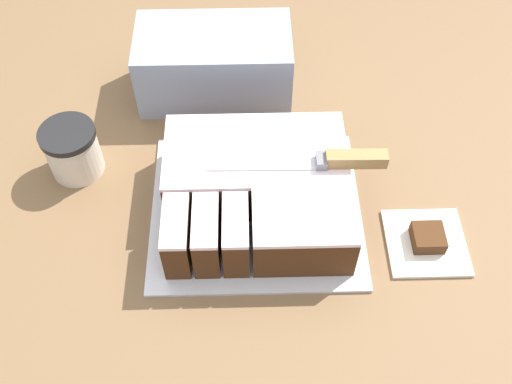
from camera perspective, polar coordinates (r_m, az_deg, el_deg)
name	(u,v)px	position (r m, az deg, el deg)	size (l,w,h in m)	color
ground_plane	(268,379)	(1.83, 1.15, -17.35)	(8.00, 8.00, 0.00)	#9E9384
countertop	(271,308)	(1.39, 1.47, -10.95)	(1.40, 1.10, 0.94)	brown
cake_board	(256,209)	(0.96, 0.00, -1.67)	(0.33, 0.30, 0.01)	silver
cake	(258,191)	(0.92, 0.19, 0.14)	(0.28, 0.25, 0.09)	#472814
knife	(334,160)	(0.90, 7.42, 3.03)	(0.27, 0.03, 0.02)	silver
coffee_cup	(73,150)	(1.02, -17.06, 3.81)	(0.09, 0.09, 0.09)	beige
paper_napkin	(426,243)	(0.96, 15.86, -4.66)	(0.12, 0.12, 0.01)	white
brownie	(428,237)	(0.95, 16.06, -4.18)	(0.05, 0.05, 0.02)	#472814
storage_box	(214,64)	(1.10, -3.98, 12.09)	(0.27, 0.15, 0.13)	#8C99B2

